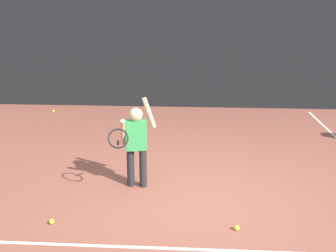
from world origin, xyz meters
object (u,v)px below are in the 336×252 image
object	(u,v)px
tennis_ball_1	(53,111)
tennis_ball_0	(237,228)
tennis_ball_4	(52,221)
tennis_player	(136,140)

from	to	relation	value
tennis_ball_1	tennis_ball_0	bearing A→B (deg)	-53.87
tennis_ball_1	tennis_ball_4	bearing A→B (deg)	-71.61
tennis_ball_0	tennis_ball_4	distance (m)	2.28
tennis_player	tennis_ball_0	distance (m)	1.97
tennis_player	tennis_ball_1	xyz separation A→B (m)	(-2.79, 4.51, -0.69)
tennis_player	tennis_ball_4	xyz separation A→B (m)	(-0.89, -1.21, -0.69)
tennis_player	tennis_ball_1	size ratio (longest dim) A/B	20.46
tennis_ball_1	tennis_ball_4	xyz separation A→B (m)	(1.90, -5.73, 0.00)
tennis_player	tennis_ball_0	size ratio (longest dim) A/B	20.46
tennis_player	tennis_ball_0	xyz separation A→B (m)	(1.39, -1.21, -0.69)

